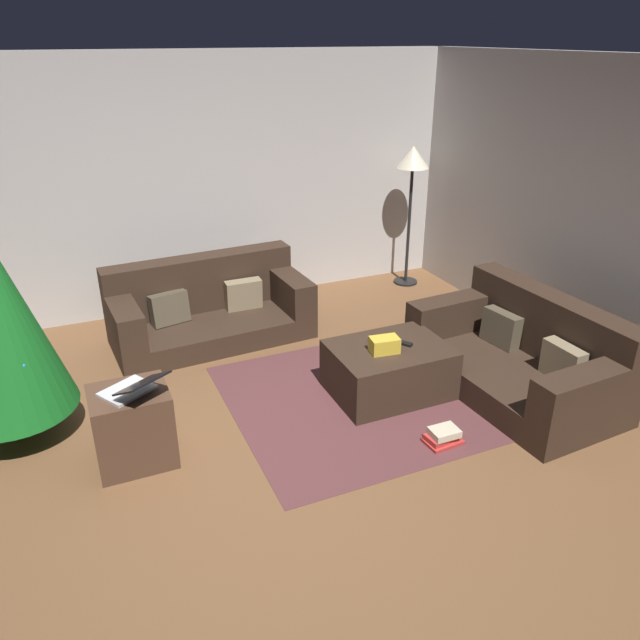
{
  "coord_description": "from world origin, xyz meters",
  "views": [
    {
      "loc": [
        -1.12,
        -3.26,
        2.74
      ],
      "look_at": [
        0.6,
        0.66,
        0.75
      ],
      "focal_mm": 34.83,
      "sensor_mm": 36.0,
      "label": 1
    }
  ],
  "objects_px": {
    "couch_left": "(208,308)",
    "corner_lamp": "(412,168)",
    "ottoman": "(389,370)",
    "book_stack": "(443,436)",
    "laptop": "(133,388)",
    "gift_box": "(384,345)",
    "side_table": "(133,427)",
    "couch_right": "(523,356)",
    "tv_remote": "(403,343)"
  },
  "relations": [
    {
      "from": "side_table",
      "to": "gift_box",
      "type": "bearing_deg",
      "value": 1.03
    },
    {
      "from": "ottoman",
      "to": "book_stack",
      "type": "height_order",
      "value": "ottoman"
    },
    {
      "from": "couch_left",
      "to": "tv_remote",
      "type": "bearing_deg",
      "value": 123.16
    },
    {
      "from": "gift_box",
      "to": "side_table",
      "type": "relative_size",
      "value": 0.41
    },
    {
      "from": "tv_remote",
      "to": "laptop",
      "type": "xyz_separation_m",
      "value": [
        -2.16,
        -0.15,
        0.18
      ]
    },
    {
      "from": "ottoman",
      "to": "couch_right",
      "type": "bearing_deg",
      "value": -19.15
    },
    {
      "from": "couch_right",
      "to": "gift_box",
      "type": "height_order",
      "value": "couch_right"
    },
    {
      "from": "couch_left",
      "to": "ottoman",
      "type": "relative_size",
      "value": 2.03
    },
    {
      "from": "tv_remote",
      "to": "couch_left",
      "type": "bearing_deg",
      "value": 94.73
    },
    {
      "from": "ottoman",
      "to": "laptop",
      "type": "distance_m",
      "value": 2.08
    },
    {
      "from": "gift_box",
      "to": "tv_remote",
      "type": "height_order",
      "value": "gift_box"
    },
    {
      "from": "corner_lamp",
      "to": "gift_box",
      "type": "bearing_deg",
      "value": -124.97
    },
    {
      "from": "side_table",
      "to": "corner_lamp",
      "type": "height_order",
      "value": "corner_lamp"
    },
    {
      "from": "couch_left",
      "to": "corner_lamp",
      "type": "xyz_separation_m",
      "value": [
        2.52,
        0.46,
        1.08
      ]
    },
    {
      "from": "tv_remote",
      "to": "laptop",
      "type": "bearing_deg",
      "value": 152.28
    },
    {
      "from": "ottoman",
      "to": "tv_remote",
      "type": "height_order",
      "value": "tv_remote"
    },
    {
      "from": "couch_left",
      "to": "couch_right",
      "type": "distance_m",
      "value": 2.96
    },
    {
      "from": "laptop",
      "to": "corner_lamp",
      "type": "relative_size",
      "value": 0.32
    },
    {
      "from": "gift_box",
      "to": "ottoman",
      "type": "bearing_deg",
      "value": 33.24
    },
    {
      "from": "book_stack",
      "to": "couch_right",
      "type": "bearing_deg",
      "value": 21.72
    },
    {
      "from": "gift_box",
      "to": "corner_lamp",
      "type": "xyz_separation_m",
      "value": [
        1.51,
        2.16,
        0.88
      ]
    },
    {
      "from": "gift_box",
      "to": "corner_lamp",
      "type": "distance_m",
      "value": 2.79
    },
    {
      "from": "couch_left",
      "to": "book_stack",
      "type": "relative_size",
      "value": 6.9
    },
    {
      "from": "side_table",
      "to": "laptop",
      "type": "bearing_deg",
      "value": -60.27
    },
    {
      "from": "laptop",
      "to": "couch_right",
      "type": "bearing_deg",
      "value": -4.09
    },
    {
      "from": "couch_right",
      "to": "tv_remote",
      "type": "xyz_separation_m",
      "value": [
        -0.95,
        0.37,
        0.14
      ]
    },
    {
      "from": "ottoman",
      "to": "book_stack",
      "type": "bearing_deg",
      "value": -88.73
    },
    {
      "from": "couch_right",
      "to": "laptop",
      "type": "height_order",
      "value": "couch_right"
    },
    {
      "from": "gift_box",
      "to": "corner_lamp",
      "type": "bearing_deg",
      "value": 55.03
    },
    {
      "from": "couch_left",
      "to": "corner_lamp",
      "type": "bearing_deg",
      "value": -172.96
    },
    {
      "from": "couch_left",
      "to": "corner_lamp",
      "type": "height_order",
      "value": "corner_lamp"
    },
    {
      "from": "couch_right",
      "to": "tv_remote",
      "type": "height_order",
      "value": "couch_right"
    },
    {
      "from": "corner_lamp",
      "to": "couch_left",
      "type": "bearing_deg",
      "value": -169.62
    },
    {
      "from": "couch_right",
      "to": "gift_box",
      "type": "bearing_deg",
      "value": 71.4
    },
    {
      "from": "couch_right",
      "to": "laptop",
      "type": "relative_size",
      "value": 3.5
    },
    {
      "from": "couch_left",
      "to": "ottoman",
      "type": "bearing_deg",
      "value": 120.26
    },
    {
      "from": "couch_left",
      "to": "couch_right",
      "type": "height_order",
      "value": "couch_right"
    },
    {
      "from": "laptop",
      "to": "book_stack",
      "type": "relative_size",
      "value": 1.86
    },
    {
      "from": "ottoman",
      "to": "corner_lamp",
      "type": "xyz_separation_m",
      "value": [
        1.43,
        2.11,
        1.16
      ]
    },
    {
      "from": "ottoman",
      "to": "book_stack",
      "type": "xyz_separation_m",
      "value": [
        0.02,
        -0.79,
        -0.15
      ]
    },
    {
      "from": "couch_left",
      "to": "ottoman",
      "type": "xyz_separation_m",
      "value": [
        1.09,
        -1.65,
        -0.08
      ]
    },
    {
      "from": "couch_left",
      "to": "gift_box",
      "type": "bearing_deg",
      "value": 117.28
    },
    {
      "from": "gift_box",
      "to": "book_stack",
      "type": "height_order",
      "value": "gift_box"
    },
    {
      "from": "book_stack",
      "to": "ottoman",
      "type": "bearing_deg",
      "value": 91.27
    },
    {
      "from": "couch_left",
      "to": "laptop",
      "type": "height_order",
      "value": "couch_left"
    },
    {
      "from": "couch_right",
      "to": "tv_remote",
      "type": "relative_size",
      "value": 11.31
    },
    {
      "from": "couch_left",
      "to": "gift_box",
      "type": "relative_size",
      "value": 8.44
    },
    {
      "from": "tv_remote",
      "to": "side_table",
      "type": "bearing_deg",
      "value": 150.71
    },
    {
      "from": "tv_remote",
      "to": "couch_right",
      "type": "bearing_deg",
      "value": -53.36
    },
    {
      "from": "couch_right",
      "to": "laptop",
      "type": "distance_m",
      "value": 3.13
    }
  ]
}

